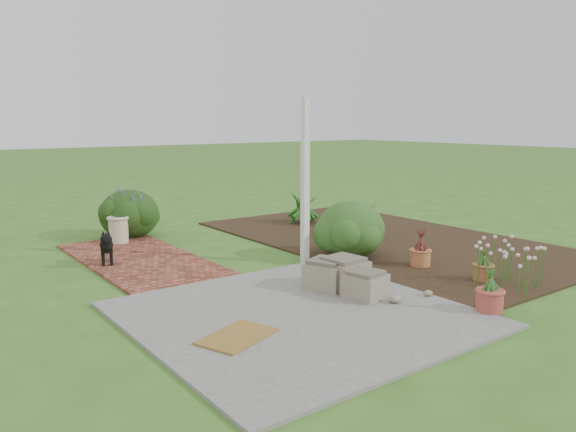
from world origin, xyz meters
TOP-DOWN VIEW (x-y plane):
  - ground at (0.00, 0.00)m, footprint 80.00×80.00m
  - concrete_patio at (-1.25, -1.75)m, footprint 3.50×3.50m
  - brick_path at (-1.70, 1.75)m, footprint 1.60×3.50m
  - garden_bed at (2.50, 0.50)m, footprint 4.00×7.00m
  - veranda_post at (0.30, 0.10)m, footprint 0.10×0.10m
  - stone_trough_near at (-0.25, -1.80)m, footprint 0.51×0.51m
  - stone_trough_mid at (-0.36, -1.20)m, footprint 0.64×0.64m
  - stone_trough_far at (-0.19, -1.33)m, footprint 0.57×0.57m
  - coir_doormat at (-2.17, -1.96)m, footprint 0.90×0.74m
  - black_dog at (-2.24, 1.67)m, footprint 0.30×0.56m
  - cream_ceramic_urn at (-1.55, 3.07)m, footprint 0.42×0.42m
  - evergreen_shrub at (1.07, -0.09)m, footprint 1.34×1.34m
  - agapanthus_clump_back at (2.37, 1.00)m, footprint 1.17×1.17m
  - agapanthus_clump_front at (2.27, 2.67)m, footprint 1.16×1.16m
  - pink_flower_patch at (1.64, -2.53)m, footprint 1.04×1.04m
  - terracotta_pot_bronze at (1.51, -1.15)m, footprint 0.36×0.36m
  - terracotta_pot_small_left at (1.60, -2.17)m, footprint 0.32×0.32m
  - terracotta_pot_small_right at (0.54, -2.98)m, footprint 0.35×0.35m
  - purple_flowering_bush at (-1.17, 3.54)m, footprint 1.15×1.15m

SIDE VIEW (x-z plane):
  - ground at x=0.00m, z-range 0.00..0.00m
  - garden_bed at x=2.50m, z-range 0.00..0.03m
  - concrete_patio at x=-1.25m, z-range 0.00..0.04m
  - brick_path at x=-1.70m, z-range 0.00..0.04m
  - coir_doormat at x=-2.17m, z-range 0.04..0.06m
  - terracotta_pot_small_left at x=1.60m, z-range 0.03..0.25m
  - terracotta_pot_bronze at x=1.51m, z-range 0.03..0.27m
  - terracotta_pot_small_right at x=0.54m, z-range 0.03..0.28m
  - stone_trough_near at x=-0.25m, z-range 0.04..0.33m
  - stone_trough_mid at x=-0.36m, z-range 0.04..0.36m
  - stone_trough_far at x=-0.19m, z-range 0.04..0.38m
  - cream_ceramic_urn at x=-1.55m, z-range 0.04..0.49m
  - pink_flower_patch at x=1.64m, z-range 0.03..0.64m
  - black_dog at x=-2.24m, z-range 0.09..0.58m
  - agapanthus_clump_back at x=2.37m, z-range 0.03..0.83m
  - agapanthus_clump_front at x=2.27m, z-range 0.03..0.85m
  - purple_flowering_bush at x=-1.17m, z-range 0.00..0.93m
  - evergreen_shrub at x=1.07m, z-range 0.03..0.95m
  - veranda_post at x=0.30m, z-range 0.00..2.50m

